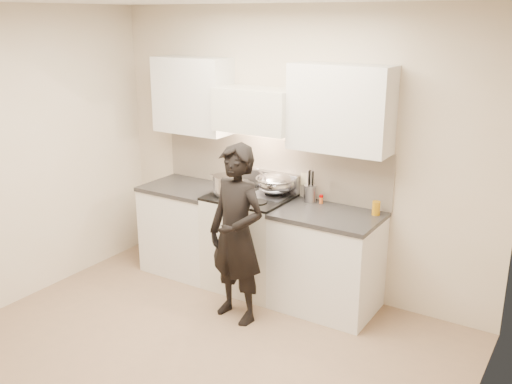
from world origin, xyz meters
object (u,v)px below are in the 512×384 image
person (237,234)px  counter_right (327,261)px  wok (276,183)px  stove (250,241)px  utensil_crock (310,192)px

person → counter_right: bearing=54.5°
counter_right → wok: 0.88m
stove → wok: (0.20, 0.14, 0.59)m
utensil_crock → counter_right: bearing=-34.8°
utensil_crock → person: size_ratio=0.19×
utensil_crock → person: 0.87m
wok → utensil_crock: size_ratio=1.58×
utensil_crock → person: bearing=-110.6°
person → wok: bearing=102.7°
stove → wok: 0.64m
wok → person: (0.04, -0.73, -0.27)m
counter_right → utensil_crock: (-0.29, 0.20, 0.55)m
wok → utensil_crock: 0.35m
utensil_crock → wok: bearing=-170.5°
stove → person: person is taller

